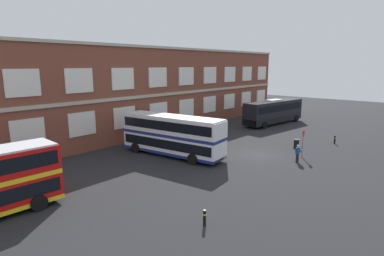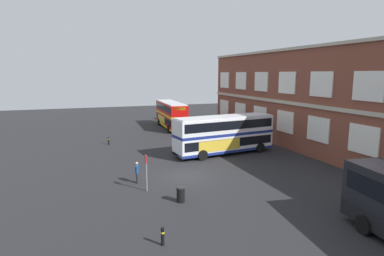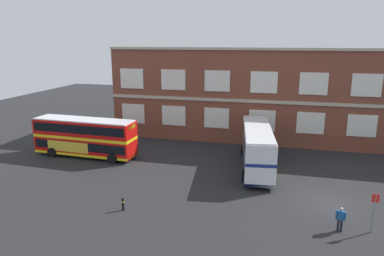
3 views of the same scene
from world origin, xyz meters
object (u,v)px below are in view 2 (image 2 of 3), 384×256
at_px(double_decker_near, 171,114).
at_px(safety_bollard_west, 163,236).
at_px(double_decker_middle, 224,134).
at_px(waiting_passenger, 137,171).
at_px(bus_stand_flag, 146,169).
at_px(station_litter_bin, 181,194).
at_px(safety_bollard_east, 109,141).

height_order(double_decker_near, safety_bollard_west, double_decker_near).
bearing_deg(double_decker_middle, double_decker_near, -177.80).
relative_size(double_decker_middle, waiting_passenger, 6.61).
bearing_deg(bus_stand_flag, safety_bollard_west, -6.04).
bearing_deg(safety_bollard_west, double_decker_middle, 145.37).
bearing_deg(waiting_passenger, station_litter_bin, 23.62).
xyz_separation_m(safety_bollard_west, safety_bollard_east, (-24.59, -0.29, 0.00)).
bearing_deg(safety_bollard_east, double_decker_middle, 51.72).
bearing_deg(waiting_passenger, double_decker_near, 157.98).
bearing_deg(station_litter_bin, double_decker_middle, 142.36).
bearing_deg(safety_bollard_east, safety_bollard_west, 0.68).
height_order(waiting_passenger, safety_bollard_west, waiting_passenger).
xyz_separation_m(bus_stand_flag, station_litter_bin, (2.74, 1.72, -1.12)).
bearing_deg(double_decker_near, safety_bollard_west, -16.83).
relative_size(station_litter_bin, safety_bollard_east, 1.08).
bearing_deg(safety_bollard_east, waiting_passenger, 2.91).
bearing_deg(double_decker_near, safety_bollard_east, -48.96).
relative_size(double_decker_middle, safety_bollard_east, 11.82).
distance_m(waiting_passenger, bus_stand_flag, 2.14).
bearing_deg(waiting_passenger, double_decker_middle, 120.35).
bearing_deg(station_litter_bin, waiting_passenger, -156.38).
bearing_deg(safety_bollard_west, bus_stand_flag, 173.96).
bearing_deg(bus_stand_flag, safety_bollard_east, -176.27).
relative_size(bus_stand_flag, station_litter_bin, 2.62).
distance_m(double_decker_near, double_decker_middle, 17.97).
distance_m(waiting_passenger, station_litter_bin, 5.18).
relative_size(waiting_passenger, bus_stand_flag, 0.63).
xyz_separation_m(station_litter_bin, safety_bollard_west, (4.93, -2.54, -0.03)).
bearing_deg(station_litter_bin, safety_bollard_west, -27.21).
relative_size(waiting_passenger, safety_bollard_east, 1.79).
relative_size(double_decker_middle, safety_bollard_west, 11.82).
height_order(safety_bollard_west, safety_bollard_east, same).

